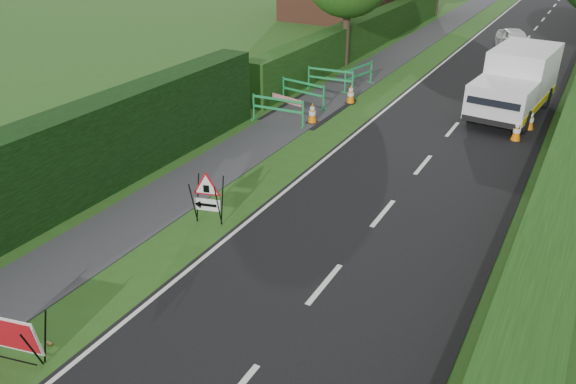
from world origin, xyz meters
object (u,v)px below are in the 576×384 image
at_px(triangle_sign, 205,194).
at_px(hatchback_car, 514,40).
at_px(works_van, 516,81).
at_px(red_rect_sign, 11,335).

xyz_separation_m(triangle_sign, hatchback_car, (3.46, 23.39, -0.26)).
bearing_deg(works_van, triangle_sign, -107.23).
bearing_deg(red_rect_sign, works_van, 60.41).
xyz_separation_m(red_rect_sign, triangle_sign, (0.11, 5.51, 0.30)).
bearing_deg(works_van, hatchback_car, 104.50).
bearing_deg(hatchback_car, triangle_sign, -122.78).
xyz_separation_m(triangle_sign, works_van, (5.21, 12.48, 0.43)).
bearing_deg(triangle_sign, hatchback_car, 66.09).
bearing_deg(triangle_sign, works_van, 51.86).
height_order(red_rect_sign, works_van, works_van).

